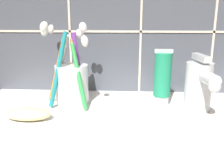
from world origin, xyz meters
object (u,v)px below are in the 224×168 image
(toothbrush_cup, at_px, (71,80))
(sink_faucet, at_px, (200,85))
(soap_bar, at_px, (28,114))
(toothpaste_tube, at_px, (162,78))

(toothbrush_cup, distance_m, sink_faucet, 0.27)
(toothbrush_cup, height_order, sink_faucet, toothbrush_cup)
(toothbrush_cup, height_order, soap_bar, toothbrush_cup)
(toothbrush_cup, xyz_separation_m, toothpaste_tube, (0.20, 0.00, 0.01))
(sink_faucet, bearing_deg, toothpaste_tube, -123.51)
(toothbrush_cup, bearing_deg, toothpaste_tube, 0.01)
(soap_bar, bearing_deg, toothpaste_tube, 21.06)
(toothbrush_cup, relative_size, soap_bar, 2.07)
(sink_faucet, relative_size, soap_bar, 1.32)
(toothbrush_cup, bearing_deg, sink_faucet, -7.17)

